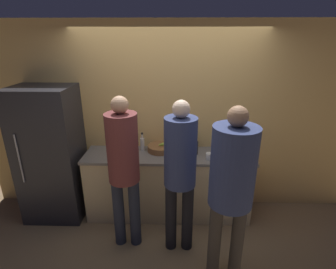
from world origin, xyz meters
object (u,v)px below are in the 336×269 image
refrigerator (51,155)px  person_center (180,167)px  utensil_crock (181,143)px  potted_plant (193,140)px  person_right (232,179)px  cup_white (209,156)px  bottle_dark (196,147)px  bottle_clear (142,143)px  person_left (124,162)px  fruit_bowl (160,148)px

refrigerator → person_center: size_ratio=1.00×
utensil_crock → potted_plant: size_ratio=1.09×
refrigerator → person_right: 2.41m
person_right → cup_white: person_right is taller
person_center → bottle_dark: bearing=71.7°
person_center → potted_plant: (0.19, 0.85, -0.03)m
potted_plant → refrigerator: bearing=-173.3°
bottle_dark → bottle_clear: (-0.72, 0.11, -0.00)m
person_center → bottle_clear: (-0.50, 0.78, -0.06)m
person_left → utensil_crock: bearing=50.7°
person_center → fruit_bowl: person_center is taller
bottle_clear → potted_plant: (0.69, 0.07, 0.03)m
refrigerator → person_center: (1.71, -0.63, 0.17)m
utensil_crock → bottle_dark: bearing=-44.4°
person_center → bottle_dark: (0.22, 0.67, -0.06)m
person_right → fruit_bowl: 1.36m
utensil_crock → bottle_dark: utensil_crock is taller
bottle_dark → potted_plant: bearing=101.1°
person_left → fruit_bowl: bearing=62.8°
potted_plant → person_center: bearing=-102.5°
person_left → refrigerator: bearing=152.4°
refrigerator → cup_white: size_ratio=22.08×
person_center → potted_plant: size_ratio=7.60×
person_left → fruit_bowl: (0.36, 0.71, -0.13)m
cup_white → potted_plant: size_ratio=0.35×
fruit_bowl → bottle_dark: (0.48, -0.09, 0.06)m
refrigerator → cup_white: 2.09m
potted_plant → bottle_clear: bearing=-174.4°
bottle_dark → bottle_clear: bearing=171.3°
refrigerator → potted_plant: (1.89, 0.22, 0.14)m
bottle_dark → cup_white: 0.22m
utensil_crock → cup_white: size_ratio=3.15×
cup_white → person_left: bearing=-154.8°
refrigerator → bottle_dark: (1.93, 0.05, 0.11)m
bottle_dark → refrigerator: bearing=-178.6°
refrigerator → fruit_bowl: 1.46m
utensil_crock → potted_plant: utensil_crock is taller
person_right → bottle_clear: (-0.97, 1.15, -0.13)m
fruit_bowl → utensil_crock: utensil_crock is taller
person_left → person_center: (0.62, -0.06, -0.01)m
refrigerator → utensil_crock: size_ratio=7.00×
person_center → fruit_bowl: bearing=108.4°
cup_white → person_center: bearing=-125.8°
person_left → bottle_clear: (0.12, 0.73, -0.07)m
person_center → utensil_crock: bearing=87.7°
cup_white → bottle_clear: bearing=163.7°
person_right → utensil_crock: 1.30m
person_right → bottle_dark: (-0.25, 1.04, -0.13)m
fruit_bowl → refrigerator: bearing=-174.5°
fruit_bowl → bottle_dark: bottle_dark is taller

